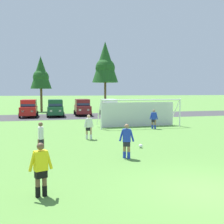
# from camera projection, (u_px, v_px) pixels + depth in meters

# --- Properties ---
(ground_plane) EXTENTS (400.00, 400.00, 0.00)m
(ground_plane) POSITION_uv_depth(u_px,v_px,m) (102.00, 129.00, 23.13)
(ground_plane) COLOR #598C3D
(parking_lot_strip) EXTENTS (52.00, 8.40, 0.01)m
(parking_lot_strip) POSITION_uv_depth(u_px,v_px,m) (81.00, 116.00, 35.13)
(parking_lot_strip) COLOR #3D3D3F
(parking_lot_strip) RESTS_ON ground
(soccer_ball) EXTENTS (0.22, 0.22, 0.22)m
(soccer_ball) POSITION_uv_depth(u_px,v_px,m) (141.00, 146.00, 15.22)
(soccer_ball) COLOR white
(soccer_ball) RESTS_ON ground
(soccer_goal) EXTENTS (7.44, 1.97, 2.57)m
(soccer_goal) POSITION_uv_depth(u_px,v_px,m) (139.00, 112.00, 24.38)
(soccer_goal) COLOR white
(soccer_goal) RESTS_ON ground
(referee) EXTENTS (0.74, 0.36, 1.64)m
(referee) POSITION_uv_depth(u_px,v_px,m) (41.00, 170.00, 8.11)
(referee) COLOR brown
(referee) RESTS_ON ground
(player_striker_near) EXTENTS (0.33, 0.74, 1.64)m
(player_striker_near) POSITION_uv_depth(u_px,v_px,m) (41.00, 138.00, 13.54)
(player_striker_near) COLOR brown
(player_striker_near) RESTS_ON ground
(player_midfield_center) EXTENTS (0.70, 0.38, 1.64)m
(player_midfield_center) POSITION_uv_depth(u_px,v_px,m) (127.00, 141.00, 12.80)
(player_midfield_center) COLOR #936B4C
(player_midfield_center) RESTS_ON ground
(player_defender_far) EXTENTS (0.72, 0.40, 1.64)m
(player_defender_far) POSITION_uv_depth(u_px,v_px,m) (89.00, 127.00, 17.96)
(player_defender_far) COLOR tan
(player_defender_far) RESTS_ON ground
(player_winger_left) EXTENTS (0.73, 0.29, 1.64)m
(player_winger_left) POSITION_uv_depth(u_px,v_px,m) (154.00, 119.00, 23.04)
(player_winger_left) COLOR #936B4C
(player_winger_left) RESTS_ON ground
(parked_car_slot_far_left) EXTENTS (2.26, 4.66, 2.16)m
(parked_car_slot_far_left) POSITION_uv_depth(u_px,v_px,m) (29.00, 108.00, 33.81)
(parked_car_slot_far_left) COLOR red
(parked_car_slot_far_left) RESTS_ON ground
(parked_car_slot_left) EXTENTS (2.32, 4.69, 2.16)m
(parked_car_slot_left) POSITION_uv_depth(u_px,v_px,m) (55.00, 108.00, 34.55)
(parked_car_slot_left) COLOR #194C2D
(parked_car_slot_left) RESTS_ON ground
(parked_car_slot_center_left) EXTENTS (2.33, 4.70, 2.16)m
(parked_car_slot_center_left) POSITION_uv_depth(u_px,v_px,m) (82.00, 107.00, 36.18)
(parked_car_slot_center_left) COLOR maroon
(parked_car_slot_center_left) RESTS_ON ground
(parked_car_slot_center) EXTENTS (2.36, 4.71, 2.16)m
(parked_car_slot_center) POSITION_uv_depth(u_px,v_px,m) (109.00, 107.00, 36.44)
(parked_car_slot_center) COLOR silver
(parked_car_slot_center) RESTS_ON ground
(tree_left_edge) EXTENTS (3.28, 3.28, 8.75)m
(tree_left_edge) POSITION_uv_depth(u_px,v_px,m) (41.00, 74.00, 42.63)
(tree_left_edge) COLOR brown
(tree_left_edge) RESTS_ON ground
(tree_mid_left) EXTENTS (4.23, 4.23, 11.27)m
(tree_mid_left) POSITION_uv_depth(u_px,v_px,m) (105.00, 63.00, 43.92)
(tree_mid_left) COLOR brown
(tree_mid_left) RESTS_ON ground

